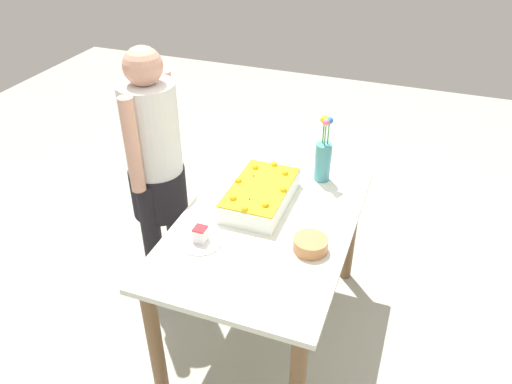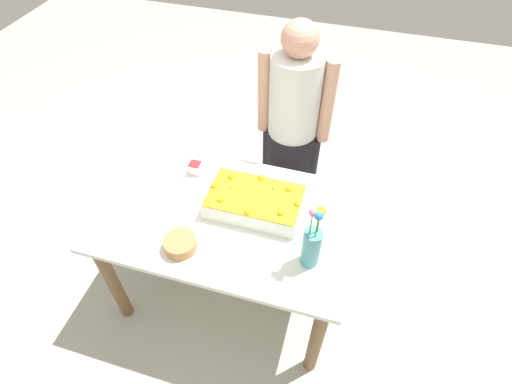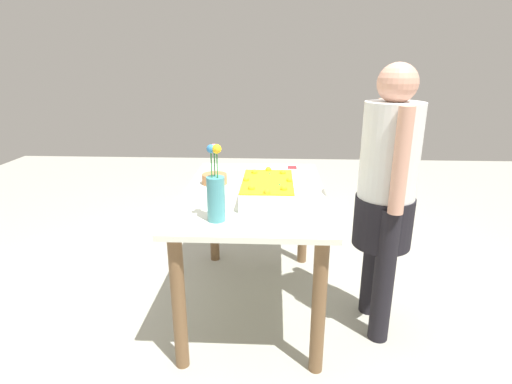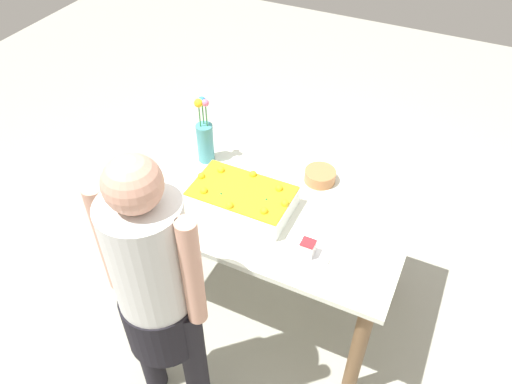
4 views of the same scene
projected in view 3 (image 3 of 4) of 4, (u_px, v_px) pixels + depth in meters
The scene contains 8 objects.
ground_plane at pixel (254, 302), 2.60m from camera, with size 8.00×8.00×0.00m, color #A5A496.
dining_table at pixel (254, 212), 2.40m from camera, with size 1.31×0.83×0.76m.
sheet_cake at pixel (268, 189), 2.21m from camera, with size 0.48×0.28×0.13m.
serving_plate_with_slice at pixel (292, 176), 2.59m from camera, with size 0.20×0.20×0.08m.
cake_knife at pixel (244, 174), 2.70m from camera, with size 0.23×0.02×0.00m, color silver.
flower_vase at pixel (216, 194), 1.88m from camera, with size 0.09×0.09×0.38m.
fruit_bowl at pixel (215, 179), 2.49m from camera, with size 0.16×0.16×0.06m, color #B37545.
person_standing at pixel (387, 187), 2.12m from camera, with size 0.45×0.31×1.49m.
Camera 3 is at (-2.24, -0.12, 1.50)m, focal length 28.00 mm.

